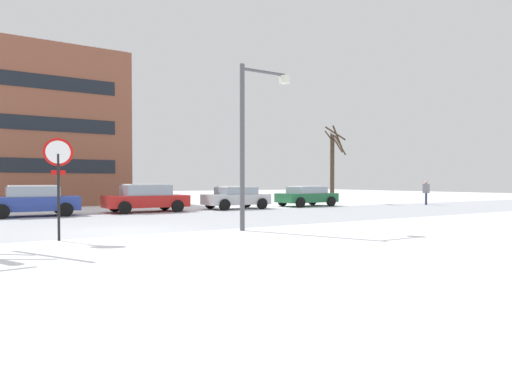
# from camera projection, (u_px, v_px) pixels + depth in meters

# --- Properties ---
(ground_plane) EXTENTS (120.00, 120.00, 0.00)m
(ground_plane) POSITION_uv_depth(u_px,v_px,m) (122.00, 232.00, 13.85)
(ground_plane) COLOR white
(road_surface) EXTENTS (80.00, 8.56, 0.00)m
(road_surface) POSITION_uv_depth(u_px,v_px,m) (100.00, 223.00, 16.66)
(road_surface) COLOR #B7BCC4
(road_surface) RESTS_ON ground
(stop_sign) EXTENTS (0.75, 0.13, 2.79)m
(stop_sign) POSITION_uv_depth(u_px,v_px,m) (58.00, 169.00, 11.74)
(stop_sign) COLOR black
(stop_sign) RESTS_ON ground
(street_lamp) EXTENTS (1.94, 0.36, 5.45)m
(street_lamp) POSITION_uv_depth(u_px,v_px,m) (252.00, 129.00, 14.37)
(street_lamp) COLOR #4C4F54
(street_lamp) RESTS_ON ground
(parked_car_blue) EXTENTS (3.96, 2.10, 1.45)m
(parked_car_blue) POSITION_uv_depth(u_px,v_px,m) (33.00, 201.00, 20.08)
(parked_car_blue) COLOR #283D93
(parked_car_blue) RESTS_ON ground
(parked_car_red) EXTENTS (4.30, 2.21, 1.49)m
(parked_car_red) POSITION_uv_depth(u_px,v_px,m) (146.00, 198.00, 23.03)
(parked_car_red) COLOR red
(parked_car_red) RESTS_ON ground
(parked_car_silver) EXTENTS (3.87, 2.09, 1.34)m
(parked_car_silver) POSITION_uv_depth(u_px,v_px,m) (236.00, 197.00, 25.73)
(parked_car_silver) COLOR silver
(parked_car_silver) RESTS_ON ground
(parked_car_green) EXTENTS (3.95, 2.19, 1.33)m
(parked_car_green) POSITION_uv_depth(u_px,v_px,m) (307.00, 196.00, 28.63)
(parked_car_green) COLOR #1E6038
(parked_car_green) RESTS_ON ground
(pedestrian_crossing) EXTENTS (0.50, 0.46, 1.69)m
(pedestrian_crossing) POSITION_uv_depth(u_px,v_px,m) (426.00, 191.00, 30.41)
(pedestrian_crossing) COLOR #2D334C
(pedestrian_crossing) RESTS_ON ground
(tree_far_mid) EXTENTS (2.01, 1.39, 5.84)m
(tree_far_mid) POSITION_uv_depth(u_px,v_px,m) (333.00, 164.00, 33.00)
(tree_far_mid) COLOR #423326
(tree_far_mid) RESTS_ON ground
(building_far_left) EXTENTS (11.72, 9.92, 10.59)m
(building_far_left) POSITION_uv_depth(u_px,v_px,m) (32.00, 131.00, 31.16)
(building_far_left) COLOR brown
(building_far_left) RESTS_ON ground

